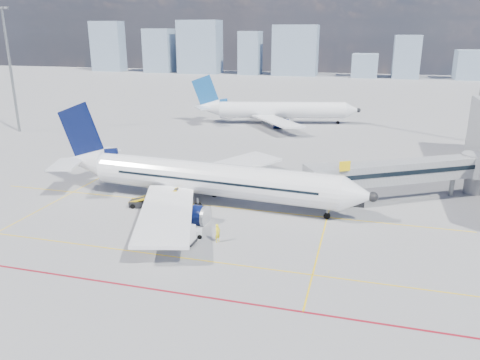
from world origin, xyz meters
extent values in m
plane|color=gray|center=(0.00, 0.00, 0.00)|extent=(420.00, 420.00, 0.00)
cube|color=yellow|center=(0.00, 8.00, 0.01)|extent=(60.00, 0.18, 0.01)
cube|color=yellow|center=(0.00, -6.00, 0.01)|extent=(80.00, 0.15, 0.01)
cube|color=yellow|center=(14.00, 2.00, 0.01)|extent=(0.15, 28.00, 0.01)
cube|color=yellow|center=(-20.00, 8.00, 0.01)|extent=(0.15, 30.00, 0.01)
cube|color=maroon|center=(0.00, -12.00, 0.01)|extent=(90.00, 0.25, 0.01)
cube|color=#919399|center=(22.25, 16.15, 3.90)|extent=(20.84, 13.93, 2.60)
cube|color=black|center=(22.25, 16.15, 4.10)|extent=(20.52, 13.82, 0.55)
cube|color=#919399|center=(12.70, 10.50, 3.90)|extent=(4.49, 4.56, 3.00)
cube|color=black|center=(17.00, 12.80, 0.35)|extent=(2.20, 1.00, 0.70)
cylinder|color=slate|center=(17.00, 12.80, 1.70)|extent=(0.56, 0.56, 2.70)
cylinder|color=slate|center=(29.00, 20.00, 1.95)|extent=(0.60, 0.60, 3.90)
cylinder|color=#919399|center=(32.00, 22.00, 3.90)|extent=(4.00, 4.00, 3.00)
cylinder|color=gray|center=(32.00, 22.00, 1.95)|extent=(2.40, 2.40, 3.90)
cube|color=yellow|center=(15.50, 10.30, 5.70)|extent=(1.26, 0.82, 1.20)
cylinder|color=slate|center=(-55.00, 40.00, 12.50)|extent=(0.56, 0.56, 25.00)
cube|color=slate|center=(-55.00, 40.00, 25.20)|extent=(3.20, 0.40, 0.50)
cube|color=#ACAEB3|center=(-55.00, 39.75, 25.20)|extent=(0.60, 0.15, 0.35)
cube|color=#ACAEB3|center=(-53.80, 39.75, 25.20)|extent=(0.60, 0.15, 0.35)
cube|color=gray|center=(-120.45, 190.00, 12.94)|extent=(17.19, 8.11, 25.87)
cube|color=gray|center=(-90.53, 190.00, 11.02)|extent=(14.29, 10.81, 22.05)
cube|color=gray|center=(-67.86, 190.00, 13.05)|extent=(20.97, 12.23, 26.10)
cube|color=gray|center=(-41.31, 190.00, 10.42)|extent=(10.14, 11.42, 20.83)
cube|color=gray|center=(-18.76, 190.00, 11.86)|extent=(21.30, 11.24, 23.72)
cube|color=gray|center=(14.39, 190.00, 5.35)|extent=(11.74, 14.43, 10.69)
cube|color=gray|center=(32.57, 190.00, 9.56)|extent=(11.53, 13.33, 19.13)
cube|color=gray|center=(60.22, 190.00, 6.43)|extent=(13.27, 12.81, 12.86)
cylinder|color=white|center=(-0.09, 8.65, 3.30)|extent=(31.62, 6.51, 4.08)
cone|color=white|center=(17.44, 7.28, 3.30)|extent=(4.07, 4.36, 4.08)
sphere|color=black|center=(18.90, 7.17, 3.30)|extent=(1.24, 1.24, 1.15)
cone|color=white|center=(-19.07, 10.13, 3.88)|extent=(6.99, 4.59, 4.08)
cube|color=black|center=(16.08, 7.39, 3.88)|extent=(1.69, 1.69, 0.47)
cube|color=white|center=(-0.92, 18.16, 2.18)|extent=(13.02, 17.78, 0.60)
cube|color=white|center=(-2.38, -0.62, 2.18)|extent=(10.91, 18.10, 0.60)
cylinder|color=#070F38|center=(-0.14, 14.74, 0.87)|extent=(3.94, 2.69, 2.41)
cylinder|color=#070F38|center=(-1.08, 2.64, 0.87)|extent=(3.94, 2.69, 2.41)
cylinder|color=#ACAEB3|center=(1.85, 14.59, 0.87)|extent=(0.56, 2.49, 2.47)
cylinder|color=#ACAEB3|center=(0.90, 2.49, 0.87)|extent=(0.56, 2.49, 2.47)
cube|color=#070F38|center=(-19.07, 10.13, 7.49)|extent=(7.18, 0.89, 8.92)
cube|color=#070F38|center=(-16.57, 9.94, 4.97)|extent=(5.91, 0.77, 2.25)
cube|color=white|center=(-19.23, 13.51, 4.24)|extent=(5.42, 6.65, 0.23)
cube|color=white|center=(-19.75, 6.83, 4.24)|extent=(4.76, 6.53, 0.23)
cylinder|color=slate|center=(14.00, 7.55, 0.90)|extent=(0.30, 0.30, 1.80)
cylinder|color=black|center=(14.00, 7.55, 0.38)|extent=(0.78, 0.34, 0.76)
cylinder|color=slate|center=(-0.92, 11.45, 0.80)|extent=(0.34, 0.34, 1.60)
cylinder|color=black|center=(-0.92, 11.45, 0.50)|extent=(1.05, 0.73, 1.00)
cylinder|color=slate|center=(-1.34, 6.02, 0.80)|extent=(0.34, 0.34, 1.60)
cylinder|color=black|center=(-1.34, 6.02, 0.50)|extent=(1.05, 0.73, 1.00)
cube|color=black|center=(0.59, 10.63, 3.61)|extent=(25.67, 2.10, 0.27)
cube|color=black|center=(0.28, 6.60, 3.61)|extent=(25.67, 2.10, 0.27)
cylinder|color=white|center=(-1.71, 63.68, 3.30)|extent=(29.16, 10.53, 3.78)
cone|color=white|center=(14.12, 67.52, 3.30)|extent=(4.28, 4.50, 3.78)
sphere|color=black|center=(15.44, 67.84, 3.30)|extent=(1.29, 1.29, 1.07)
cone|color=white|center=(-18.86, 59.52, 3.83)|extent=(6.92, 5.14, 3.78)
cube|color=black|center=(12.90, 67.23, 3.83)|extent=(1.76, 1.76, 0.44)
cube|color=white|center=(-5.18, 71.82, 2.26)|extent=(7.85, 16.65, 0.56)
cube|color=white|center=(-1.07, 54.86, 2.26)|extent=(13.77, 15.75, 0.56)
cylinder|color=#070F38|center=(-3.51, 69.04, 1.05)|extent=(3.92, 2.99, 2.23)
cylinder|color=#070F38|center=(-0.86, 58.10, 1.05)|extent=(3.92, 2.99, 2.23)
cylinder|color=#ACAEB3|center=(-1.72, 69.47, 1.05)|extent=(0.87, 2.30, 2.29)
cylinder|color=#ACAEB3|center=(0.94, 58.54, 1.05)|extent=(0.87, 2.30, 2.29)
cube|color=#134A89|center=(-18.86, 59.52, 7.18)|extent=(6.53, 1.87, 8.27)
cube|color=#134A89|center=(-16.60, 60.07, 4.85)|extent=(5.38, 1.57, 2.09)
cube|color=white|center=(-19.97, 62.45, 4.17)|extent=(3.67, 5.80, 0.21)
cube|color=white|center=(-18.50, 56.42, 4.17)|extent=(5.53, 6.11, 0.21)
cylinder|color=black|center=(-3.25, 65.91, 0.50)|extent=(1.13, 0.87, 1.00)
cylinder|color=black|center=(-2.06, 61.01, 0.50)|extent=(1.13, 0.87, 1.00)
cylinder|color=black|center=(11.01, 66.77, 0.38)|extent=(0.80, 0.45, 0.76)
cube|color=white|center=(0.86, -1.29, 0.49)|extent=(2.18, 1.63, 0.71)
cube|color=white|center=(0.52, -1.41, 1.02)|extent=(1.16, 1.25, 0.53)
cube|color=black|center=(0.52, -1.41, 1.19)|extent=(1.07, 1.18, 0.31)
cylinder|color=black|center=(0.35, -1.98, 0.25)|extent=(0.53, 0.34, 0.49)
cylinder|color=black|center=(0.03, -1.06, 0.25)|extent=(0.53, 0.34, 0.49)
cylinder|color=black|center=(1.68, -1.52, 0.25)|extent=(0.53, 0.34, 0.49)
cylinder|color=black|center=(1.37, -0.60, 0.25)|extent=(0.53, 0.34, 0.49)
cube|color=black|center=(-0.10, -3.20, 0.33)|extent=(3.78, 1.79, 0.19)
cube|color=white|center=(-1.02, -3.17, 1.24)|extent=(1.66, 1.61, 1.60)
cube|color=white|center=(0.83, -3.24, 1.24)|extent=(1.66, 1.61, 1.60)
cylinder|color=black|center=(-1.57, -3.87, 0.17)|extent=(0.34, 0.16, 0.33)
cylinder|color=black|center=(-1.51, -2.43, 0.17)|extent=(0.34, 0.16, 0.33)
cylinder|color=black|center=(1.32, -3.98, 0.17)|extent=(0.34, 0.16, 0.33)
cylinder|color=black|center=(1.38, -2.53, 0.17)|extent=(0.34, 0.16, 0.33)
cube|color=black|center=(-7.74, 5.56, 0.46)|extent=(4.49, 2.26, 0.71)
cube|color=black|center=(-6.94, 5.71, 1.53)|extent=(6.20, 2.08, 1.88)
cube|color=yellow|center=(-7.04, 6.26, 1.53)|extent=(6.06, 1.16, 1.96)
cube|color=yellow|center=(-6.84, 5.16, 1.53)|extent=(6.06, 1.16, 1.96)
cylinder|color=black|center=(-9.22, 4.57, 0.31)|extent=(0.65, 0.35, 0.61)
cylinder|color=black|center=(-9.48, 5.98, 0.31)|extent=(0.65, 0.35, 0.61)
cylinder|color=black|center=(-6.01, 5.15, 0.31)|extent=(0.65, 0.35, 0.61)
cylinder|color=black|center=(-6.26, 6.55, 0.31)|extent=(0.65, 0.35, 0.61)
imported|color=yellow|center=(3.72, -1.68, 0.98)|extent=(0.67, 0.82, 1.96)
camera|label=1|loc=(17.60, -43.51, 20.73)|focal=35.00mm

